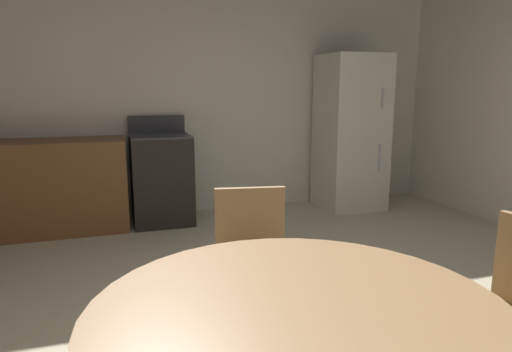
% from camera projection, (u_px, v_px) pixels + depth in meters
% --- Properties ---
extents(wall_back, '(6.13, 0.12, 2.70)m').
position_uv_depth(wall_back, '(191.00, 91.00, 5.05)').
color(wall_back, silver).
rests_on(wall_back, ground).
extents(kitchen_counter, '(2.01, 0.60, 0.90)m').
position_uv_depth(kitchen_counter, '(17.00, 189.00, 4.32)').
color(kitchen_counter, brown).
rests_on(kitchen_counter, ground).
extents(oven_range, '(0.60, 0.60, 1.10)m').
position_uv_depth(oven_range, '(161.00, 178.00, 4.73)').
color(oven_range, black).
rests_on(oven_range, ground).
extents(refrigerator, '(0.68, 0.68, 1.76)m').
position_uv_depth(refrigerator, '(351.00, 133.00, 5.26)').
color(refrigerator, silver).
rests_on(refrigerator, ground).
extents(chair_north, '(0.46, 0.46, 0.87)m').
position_uv_depth(chair_north, '(253.00, 260.00, 2.40)').
color(chair_north, '#9E754C').
rests_on(chair_north, ground).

